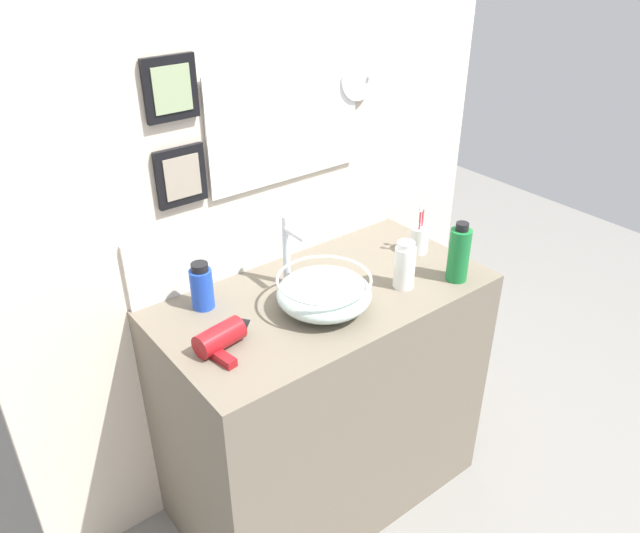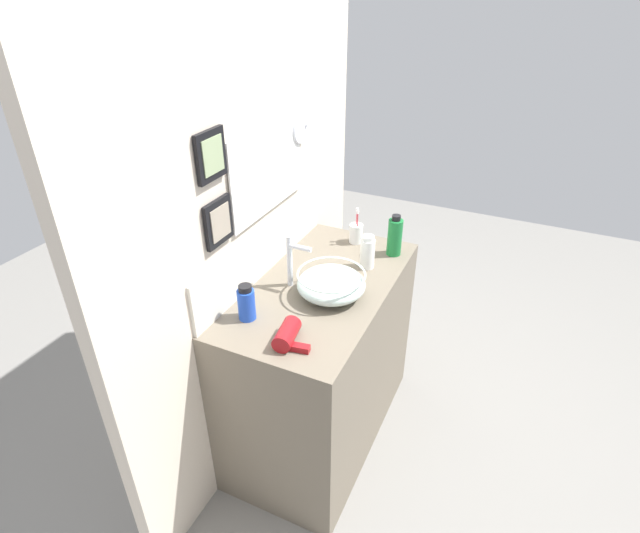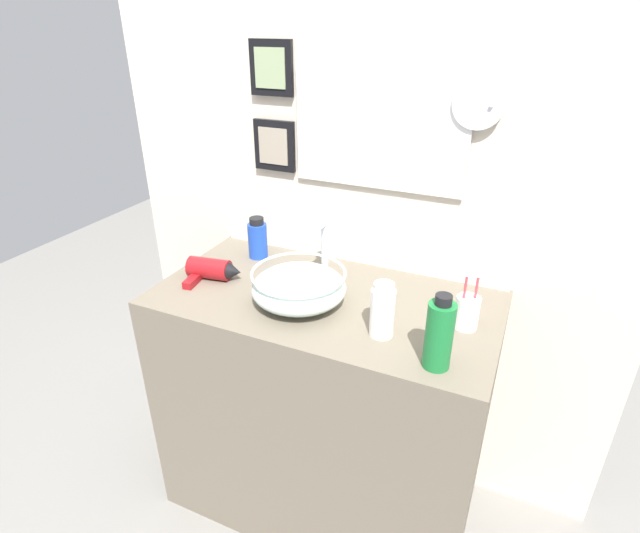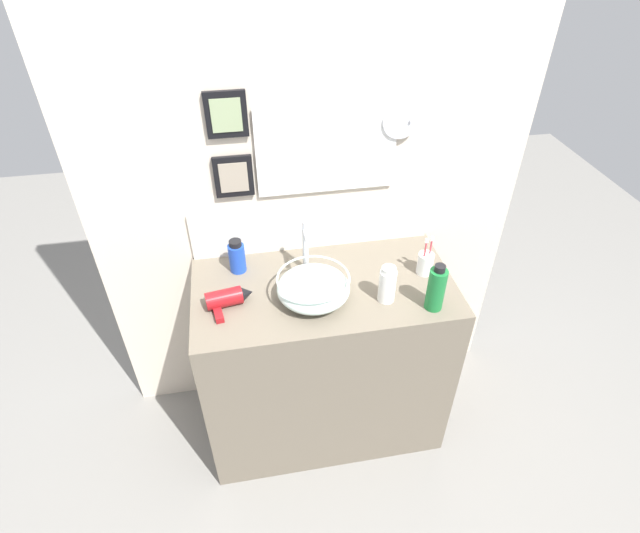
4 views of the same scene
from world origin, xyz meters
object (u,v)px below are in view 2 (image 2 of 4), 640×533
at_px(faucet, 292,258).
at_px(shampoo_bottle, 367,252).
at_px(toothbrush_cup, 356,233).
at_px(soap_dispenser, 395,236).
at_px(spray_bottle, 246,303).
at_px(hair_drier, 289,332).
at_px(glass_bowl_sink, 331,284).

relative_size(faucet, shampoo_bottle, 1.48).
height_order(toothbrush_cup, soap_dispenser, soap_dispenser).
bearing_deg(spray_bottle, shampoo_bottle, -27.21).
bearing_deg(hair_drier, soap_dispenser, -11.07).
bearing_deg(faucet, hair_drier, -154.63).
height_order(hair_drier, spray_bottle, spray_bottle).
xyz_separation_m(hair_drier, shampoo_bottle, (0.60, -0.08, 0.04)).
distance_m(toothbrush_cup, soap_dispenser, 0.21).
distance_m(faucet, hair_drier, 0.37).
bearing_deg(toothbrush_cup, faucet, 168.15).
xyz_separation_m(faucet, soap_dispenser, (0.44, -0.30, -0.04)).
bearing_deg(glass_bowl_sink, faucet, 90.00).
xyz_separation_m(soap_dispenser, spray_bottle, (-0.72, 0.36, -0.02)).
relative_size(faucet, soap_dispenser, 1.16).
xyz_separation_m(toothbrush_cup, spray_bottle, (-0.75, 0.15, 0.02)).
xyz_separation_m(hair_drier, spray_bottle, (0.05, 0.21, 0.04)).
distance_m(shampoo_bottle, spray_bottle, 0.62).
distance_m(soap_dispenser, spray_bottle, 0.80).
bearing_deg(hair_drier, glass_bowl_sink, -3.93).
relative_size(hair_drier, soap_dispenser, 0.94).
bearing_deg(hair_drier, shampoo_bottle, -7.27).
distance_m(toothbrush_cup, shampoo_bottle, 0.24).
distance_m(glass_bowl_sink, hair_drier, 0.33).
bearing_deg(faucet, glass_bowl_sink, -90.00).
distance_m(glass_bowl_sink, spray_bottle, 0.36).
bearing_deg(soap_dispenser, faucet, 145.31).
xyz_separation_m(glass_bowl_sink, soap_dispenser, (0.44, -0.13, 0.04)).
relative_size(hair_drier, spray_bottle, 1.27).
height_order(hair_drier, soap_dispenser, soap_dispenser).
bearing_deg(toothbrush_cup, soap_dispenser, -100.10).
xyz_separation_m(hair_drier, toothbrush_cup, (0.80, 0.05, 0.02)).
bearing_deg(faucet, soap_dispenser, -34.69).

